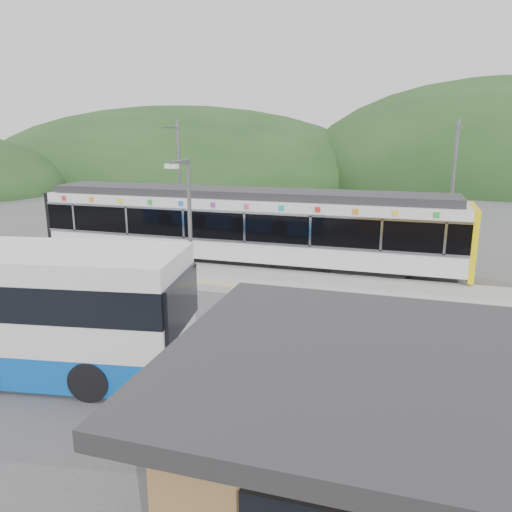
# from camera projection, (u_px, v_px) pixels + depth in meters

# --- Properties ---
(ground) EXTENTS (120.00, 120.00, 0.00)m
(ground) POSITION_uv_depth(u_px,v_px,m) (256.00, 312.00, 18.24)
(ground) COLOR #4C4C4F
(ground) RESTS_ON ground
(hills) EXTENTS (146.00, 149.00, 26.00)m
(hills) POSITION_uv_depth(u_px,v_px,m) (429.00, 285.00, 21.41)
(hills) COLOR #1E3D19
(hills) RESTS_ON ground
(platform) EXTENTS (26.00, 3.20, 0.30)m
(platform) POSITION_uv_depth(u_px,v_px,m) (278.00, 283.00, 21.27)
(platform) COLOR #9E9E99
(platform) RESTS_ON ground
(yellow_line) EXTENTS (26.00, 0.10, 0.01)m
(yellow_line) POSITION_uv_depth(u_px,v_px,m) (270.00, 288.00, 20.03)
(yellow_line) COLOR yellow
(yellow_line) RESTS_ON platform
(train) EXTENTS (20.44, 3.01, 3.74)m
(train) POSITION_uv_depth(u_px,v_px,m) (245.00, 224.00, 23.98)
(train) COLOR black
(train) RESTS_ON ground
(catenary_mast_west) EXTENTS (0.18, 1.80, 7.00)m
(catenary_mast_west) POSITION_uv_depth(u_px,v_px,m) (179.00, 183.00, 27.27)
(catenary_mast_west) COLOR slate
(catenary_mast_west) RESTS_ON ground
(catenary_mast_east) EXTENTS (0.18, 1.80, 7.00)m
(catenary_mast_east) POSITION_uv_depth(u_px,v_px,m) (452.00, 192.00, 23.32)
(catenary_mast_east) COLOR slate
(catenary_mast_east) RESTS_ON ground
(station_shelter) EXTENTS (9.20, 6.20, 3.00)m
(station_shelter) POSITION_uv_depth(u_px,v_px,m) (455.00, 451.00, 7.82)
(station_shelter) COLOR olive
(station_shelter) RESTS_ON ground
(lamp_post) EXTENTS (0.37, 1.02, 5.69)m
(lamp_post) POSITION_uv_depth(u_px,v_px,m) (189.00, 238.00, 14.46)
(lamp_post) COLOR slate
(lamp_post) RESTS_ON ground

